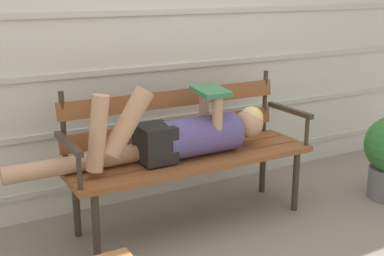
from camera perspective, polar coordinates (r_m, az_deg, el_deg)
ground_plane at (r=3.25m, az=0.69°, el=-11.14°), size 12.00×12.00×0.00m
house_siding at (r=3.47m, az=-4.51°, el=9.91°), size 4.90×0.08×2.24m
park_bench at (r=3.18m, az=-0.61°, el=-2.06°), size 1.59×0.48×0.90m
reclining_person at (r=3.05m, az=-1.35°, el=-0.78°), size 1.65×0.26×0.49m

